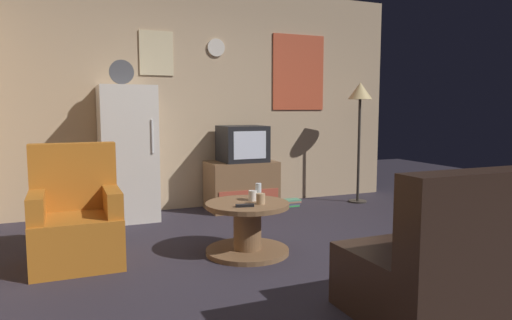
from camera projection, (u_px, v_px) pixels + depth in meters
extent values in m
plane|color=#2D2833|center=(298.00, 263.00, 3.73)|extent=(12.00, 12.00, 0.00)
cube|color=tan|center=(208.00, 98.00, 5.83)|extent=(5.20, 0.10, 2.75)
cube|color=#C64C2D|center=(299.00, 73.00, 6.21)|extent=(0.76, 0.02, 1.00)
cube|color=beige|center=(156.00, 53.00, 5.46)|extent=(0.40, 0.02, 0.52)
cylinder|color=silver|center=(216.00, 48.00, 5.74)|extent=(0.22, 0.03, 0.22)
cube|color=silver|center=(128.00, 153.00, 5.16)|extent=(0.60, 0.60, 1.50)
cylinder|color=silver|center=(152.00, 136.00, 4.94)|extent=(0.02, 0.02, 0.36)
cylinder|color=#4C4C51|center=(121.00, 72.00, 4.97)|extent=(0.26, 0.04, 0.26)
cube|color=brown|center=(241.00, 185.00, 5.73)|extent=(0.84, 0.52, 0.60)
cube|color=#AD4733|center=(249.00, 196.00, 5.49)|extent=(0.76, 0.01, 0.14)
cube|color=black|center=(242.00, 144.00, 5.67)|extent=(0.54, 0.50, 0.44)
cube|color=silver|center=(250.00, 145.00, 5.44)|extent=(0.41, 0.01, 0.33)
cylinder|color=#332D28|center=(357.00, 201.00, 6.19)|extent=(0.24, 0.24, 0.02)
cylinder|color=#332D28|center=(359.00, 150.00, 6.11)|extent=(0.04, 0.04, 1.40)
cone|color=#F2D18C|center=(360.00, 91.00, 6.03)|extent=(0.32, 0.32, 0.22)
cylinder|color=brown|center=(247.00, 251.00, 3.99)|extent=(0.72, 0.72, 0.04)
cylinder|color=brown|center=(247.00, 228.00, 3.97)|extent=(0.24, 0.24, 0.41)
cylinder|color=brown|center=(247.00, 205.00, 3.95)|extent=(0.72, 0.72, 0.04)
cylinder|color=silver|center=(258.00, 192.00, 4.04)|extent=(0.05, 0.05, 0.15)
cylinder|color=silver|center=(253.00, 196.00, 4.02)|extent=(0.08, 0.08, 0.09)
cylinder|color=tan|center=(261.00, 199.00, 3.88)|extent=(0.08, 0.08, 0.09)
cube|color=black|center=(245.00, 205.00, 3.77)|extent=(0.16, 0.07, 0.02)
cube|color=#B2661E|center=(77.00, 240.00, 3.70)|extent=(0.68, 0.68, 0.40)
cube|color=#B2661E|center=(74.00, 176.00, 3.88)|extent=(0.68, 0.16, 0.56)
cube|color=#B2661E|center=(36.00, 206.00, 3.56)|extent=(0.12, 0.60, 0.20)
cube|color=#B2661E|center=(112.00, 200.00, 3.77)|extent=(0.12, 0.60, 0.20)
cube|color=black|center=(478.00, 274.00, 2.92)|extent=(1.70, 0.80, 0.40)
cube|color=green|center=(291.00, 205.00, 5.93)|extent=(0.16, 0.14, 0.02)
cube|color=#515872|center=(291.00, 204.00, 5.92)|extent=(0.19, 0.13, 0.03)
cube|color=#A0735C|center=(291.00, 202.00, 5.92)|extent=(0.21, 0.14, 0.03)
cube|color=#559D77|center=(292.00, 200.00, 5.92)|extent=(0.22, 0.14, 0.02)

